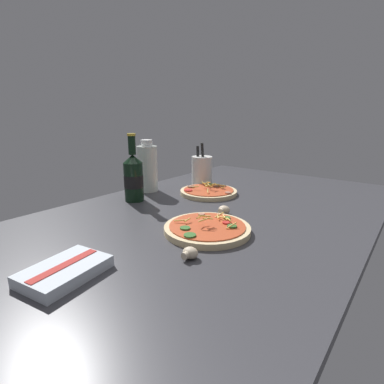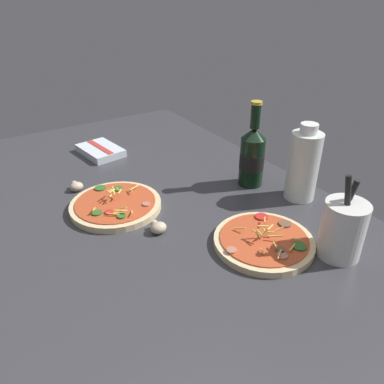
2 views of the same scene
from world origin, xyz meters
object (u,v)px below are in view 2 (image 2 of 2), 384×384
at_px(beer_bottle, 252,156).
at_px(dish_towel, 100,151).
at_px(mushroom_left, 158,227).
at_px(pizza_near, 116,205).
at_px(pizza_far, 264,241).
at_px(utensil_crock, 343,229).
at_px(oil_bottle, 303,165).
at_px(mushroom_right, 76,186).

height_order(beer_bottle, dish_towel, beer_bottle).
relative_size(mushroom_left, dish_towel, 0.23).
bearing_deg(pizza_near, mushroom_left, 15.62).
relative_size(pizza_far, utensil_crock, 1.19).
distance_m(pizza_near, mushroom_left, 0.16).
bearing_deg(oil_bottle, mushroom_right, -125.70).
xyz_separation_m(oil_bottle, mushroom_left, (-0.06, -0.40, -0.08)).
relative_size(pizza_far, mushroom_left, 5.53).
bearing_deg(oil_bottle, utensil_crock, -27.20).
bearing_deg(mushroom_right, utensil_crock, 33.77).
relative_size(pizza_near, beer_bottle, 0.96).
relative_size(pizza_near, mushroom_left, 5.80).
distance_m(oil_bottle, utensil_crock, 0.25).
height_order(oil_bottle, mushroom_left, oil_bottle).
bearing_deg(mushroom_left, mushroom_right, -161.75).
height_order(mushroom_left, mushroom_right, mushroom_left).
xyz_separation_m(oil_bottle, utensil_crock, (0.22, -0.11, -0.03)).
relative_size(beer_bottle, mushroom_left, 6.01).
height_order(pizza_far, utensil_crock, utensil_crock).
relative_size(oil_bottle, mushroom_left, 5.16).
bearing_deg(pizza_near, beer_bottle, 77.96).
bearing_deg(dish_towel, pizza_far, 10.62).
xyz_separation_m(pizza_near, mushroom_right, (-0.15, -0.06, 0.00)).
xyz_separation_m(beer_bottle, dish_towel, (-0.44, -0.29, -0.08)).
relative_size(mushroom_right, utensil_crock, 0.21).
distance_m(pizza_near, mushroom_right, 0.16).
distance_m(mushroom_left, utensil_crock, 0.40).
bearing_deg(beer_bottle, dish_towel, -146.56).
height_order(pizza_near, oil_bottle, oil_bottle).
bearing_deg(beer_bottle, utensil_crock, -8.23).
xyz_separation_m(beer_bottle, oil_bottle, (0.13, 0.06, 0.01)).
xyz_separation_m(pizza_far, oil_bottle, (-0.11, 0.23, 0.09)).
height_order(oil_bottle, utensil_crock, oil_bottle).
height_order(pizza_far, beer_bottle, beer_bottle).
distance_m(pizza_near, pizza_far, 0.39).
bearing_deg(dish_towel, mushroom_right, -35.24).
distance_m(pizza_far, beer_bottle, 0.30).
bearing_deg(mushroom_right, pizza_near, 20.89).
bearing_deg(dish_towel, utensil_crock, 16.87).
distance_m(beer_bottle, utensil_crock, 0.36).
relative_size(beer_bottle, utensil_crock, 1.29).
bearing_deg(dish_towel, pizza_near, -14.36).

